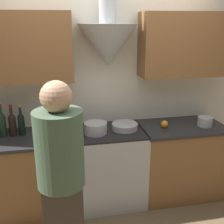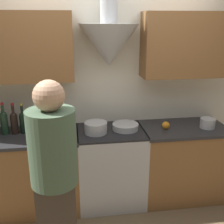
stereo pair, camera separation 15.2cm
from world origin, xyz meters
The scene contains 13 objects.
ground_plane centered at (0.00, 0.00, 0.00)m, with size 12.00×12.00×0.00m, color brown.
wall_back centered at (-0.04, 0.61, 1.48)m, with size 8.40×0.64×2.60m.
counter_left centered at (-0.99, 0.34, 0.45)m, with size 1.25×0.62×0.89m.
counter_right centered at (0.85, 0.34, 0.45)m, with size 0.98×0.62×0.89m.
stove_range centered at (0.00, 0.34, 0.45)m, with size 0.75×0.60×0.89m.
wine_bottle_4 centered at (-1.13, 0.41, 1.04)m, with size 0.08×0.08×0.35m.
wine_bottle_5 centered at (-1.03, 0.41, 1.03)m, with size 0.08×0.08×0.34m.
wine_bottle_6 centered at (-0.94, 0.42, 1.03)m, with size 0.07×0.07×0.33m.
stock_pot centered at (-0.17, 0.30, 0.95)m, with size 0.25×0.25×0.12m.
mixing_bowl centered at (0.17, 0.36, 0.93)m, with size 0.29×0.29×0.07m.
orange_fruit centered at (0.62, 0.31, 0.94)m, with size 0.08×0.08×0.08m.
saucepan centered at (1.10, 0.28, 0.95)m, with size 0.17×0.17×0.11m.
person_foreground_left centered at (-0.56, -0.66, 0.93)m, with size 0.35×0.35×1.69m.
Camera 1 is at (-0.55, -2.50, 2.06)m, focal length 45.00 mm.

